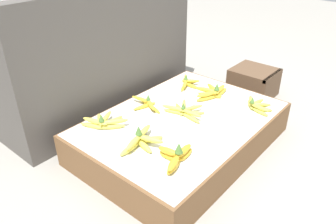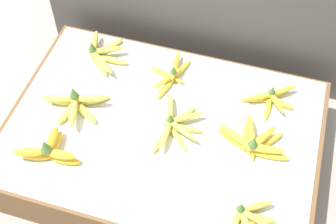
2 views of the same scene
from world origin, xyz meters
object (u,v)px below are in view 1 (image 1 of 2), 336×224
at_px(banana_bunch_front_midright, 257,105).
at_px(banana_bunch_middle_left, 142,139).
at_px(banana_bunch_middle_midright, 212,92).
at_px(banana_bunch_back_midright, 187,82).
at_px(banana_bunch_back_midleft, 147,103).
at_px(banana_bunch_front_left, 176,156).
at_px(banana_bunch_back_left, 104,122).
at_px(wooden_crate, 253,82).
at_px(banana_bunch_middle_midleft, 185,111).

xyz_separation_m(banana_bunch_front_midright, banana_bunch_middle_left, (-0.70, 0.27, 0.01)).
bearing_deg(banana_bunch_middle_midright, banana_bunch_back_midright, 82.75).
bearing_deg(banana_bunch_back_midleft, banana_bunch_front_left, -123.10).
height_order(banana_bunch_middle_midright, banana_bunch_back_left, banana_bunch_middle_midright).
distance_m(banana_bunch_front_midright, banana_bunch_middle_midright, 0.29).
bearing_deg(banana_bunch_back_left, banana_bunch_front_left, -89.49).
bearing_deg(banana_bunch_back_left, banana_bunch_front_midright, -37.42).
bearing_deg(banana_bunch_middle_midright, banana_bunch_back_midleft, 148.69).
height_order(banana_bunch_middle_left, banana_bunch_middle_midright, banana_bunch_middle_left).
bearing_deg(wooden_crate, banana_bunch_middle_midleft, 179.05).
height_order(banana_bunch_back_midleft, banana_bunch_back_midright, same).
bearing_deg(banana_bunch_middle_left, banana_bunch_back_midright, 19.26).
bearing_deg(banana_bunch_back_midleft, banana_bunch_middle_midright, -31.31).
relative_size(banana_bunch_middle_left, banana_bunch_middle_midright, 0.95).
bearing_deg(banana_bunch_middle_midleft, wooden_crate, -0.95).
bearing_deg(banana_bunch_front_midright, banana_bunch_front_left, 175.94).
relative_size(wooden_crate, banana_bunch_back_left, 1.37).
distance_m(banana_bunch_front_midright, banana_bunch_back_midright, 0.51).
height_order(banana_bunch_back_left, banana_bunch_back_midleft, banana_bunch_back_left).
xyz_separation_m(banana_bunch_front_left, banana_bunch_middle_left, (0.00, 0.22, -0.01)).
xyz_separation_m(banana_bunch_middle_midleft, banana_bunch_back_midleft, (-0.08, 0.22, 0.00)).
distance_m(banana_bunch_front_left, banana_bunch_back_midright, 0.83).
bearing_deg(wooden_crate, banana_bunch_middle_left, -179.64).
bearing_deg(banana_bunch_middle_midleft, banana_bunch_middle_left, -176.74).
bearing_deg(banana_bunch_back_midright, banana_bunch_middle_midleft, -144.99).
height_order(wooden_crate, banana_bunch_back_midleft, banana_bunch_back_midleft).
bearing_deg(banana_bunch_middle_midright, wooden_crate, -1.70).
bearing_deg(banana_bunch_middle_left, banana_bunch_middle_midright, 2.07).
distance_m(banana_bunch_middle_midleft, banana_bunch_back_midright, 0.39).
bearing_deg(banana_bunch_back_midright, banana_bunch_back_midleft, 179.45).
bearing_deg(banana_bunch_back_left, wooden_crate, -12.22).
distance_m(banana_bunch_middle_midright, banana_bunch_back_left, 0.72).
relative_size(banana_bunch_middle_midleft, banana_bunch_back_left, 1.17).
distance_m(wooden_crate, banana_bunch_back_midright, 0.58).
relative_size(banana_bunch_middle_left, banana_bunch_middle_midleft, 0.97).
xyz_separation_m(wooden_crate, banana_bunch_front_left, (-1.22, -0.23, 0.13)).
bearing_deg(banana_bunch_back_midleft, banana_bunch_back_midright, -0.55).
bearing_deg(banana_bunch_back_left, banana_bunch_middle_midleft, -33.12).
relative_size(banana_bunch_middle_midleft, banana_bunch_back_midleft, 1.09).
height_order(banana_bunch_front_left, banana_bunch_middle_midleft, banana_bunch_front_left).
relative_size(banana_bunch_middle_left, banana_bunch_back_midleft, 1.05).
height_order(banana_bunch_middle_midleft, banana_bunch_middle_midright, banana_bunch_middle_midright).
distance_m(banana_bunch_front_midright, banana_bunch_back_midleft, 0.65).
xyz_separation_m(banana_bunch_middle_left, banana_bunch_back_midright, (0.69, 0.24, -0.01)).
bearing_deg(banana_bunch_middle_left, banana_bunch_front_left, -90.52).
relative_size(banana_bunch_front_midright, banana_bunch_back_midleft, 0.77).
relative_size(banana_bunch_front_left, banana_bunch_middle_midleft, 0.86).
relative_size(banana_bunch_back_midleft, banana_bunch_back_midright, 1.19).
relative_size(banana_bunch_middle_left, banana_bunch_back_midright, 1.25).
height_order(banana_bunch_middle_left, banana_bunch_middle_midleft, banana_bunch_middle_left).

